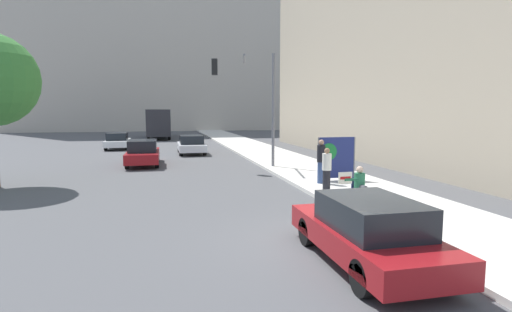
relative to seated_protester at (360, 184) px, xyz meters
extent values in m
plane|color=#4F4F51|center=(-2.20, -2.93, -0.81)|extent=(160.00, 160.00, 0.00)
cube|color=beige|center=(1.27, 12.07, -0.74)|extent=(4.07, 90.00, 0.15)
cube|color=#BCB2A3|center=(-4.20, 60.22, 18.54)|extent=(52.00, 12.00, 38.71)
cylinder|color=#474C56|center=(-0.16, -0.13, -0.43)|extent=(0.03, 0.03, 0.47)
cylinder|color=#474C56|center=(0.21, -0.13, -0.43)|extent=(0.03, 0.03, 0.47)
cylinder|color=#474C56|center=(-0.16, 0.24, -0.43)|extent=(0.03, 0.03, 0.47)
cylinder|color=#474C56|center=(0.21, 0.24, -0.43)|extent=(0.03, 0.03, 0.47)
cube|color=navy|center=(0.02, 0.06, -0.19)|extent=(0.40, 0.40, 0.02)
cube|color=navy|center=(0.02, 0.25, 0.01)|extent=(0.40, 0.02, 0.38)
cylinder|color=#424247|center=(0.02, -0.10, -0.09)|extent=(0.18, 0.42, 0.18)
cylinder|color=#424247|center=(0.02, -0.31, -0.43)|extent=(0.16, 0.16, 0.47)
cube|color=black|center=(0.02, -0.37, -0.62)|extent=(0.20, 0.28, 0.10)
cylinder|color=#236642|center=(0.02, 0.09, 0.08)|extent=(0.34, 0.34, 0.52)
sphere|color=beige|center=(0.02, 0.09, 0.45)|extent=(0.22, 0.22, 0.22)
cylinder|color=#236642|center=(-0.30, 0.01, 0.16)|extent=(0.45, 0.09, 0.09)
cube|color=#EAE5C6|center=(-0.51, 0.01, 0.22)|extent=(0.46, 0.02, 0.37)
cube|color=#AD1414|center=(-0.51, 0.00, 0.22)|extent=(0.35, 0.01, 0.09)
cylinder|color=black|center=(-0.12, 2.36, -0.28)|extent=(0.28, 0.28, 0.78)
cylinder|color=silver|center=(-0.12, 2.36, 0.43)|extent=(0.34, 0.34, 0.62)
sphere|color=#936B4C|center=(-0.12, 2.36, 0.84)|extent=(0.21, 0.21, 0.21)
cylinder|color=#334775|center=(0.30, 3.96, -0.23)|extent=(0.28, 0.28, 0.88)
cylinder|color=black|center=(0.30, 3.96, 0.56)|extent=(0.34, 0.34, 0.70)
sphere|color=tan|center=(0.30, 3.96, 1.02)|extent=(0.23, 0.23, 0.23)
cylinder|color=slate|center=(0.39, 4.48, 0.26)|extent=(0.06, 0.06, 1.86)
cylinder|color=slate|center=(2.05, 4.48, 0.26)|extent=(0.06, 0.06, 1.86)
cube|color=navy|center=(1.22, 4.48, 0.31)|extent=(1.66, 0.02, 1.76)
cylinder|color=#197A33|center=(0.86, 4.46, 0.58)|extent=(0.73, 0.01, 0.73)
cylinder|color=slate|center=(-0.23, 9.45, 2.34)|extent=(0.16, 0.16, 6.01)
cylinder|color=slate|center=(-1.75, 9.75, 5.04)|extent=(0.70, 3.08, 0.11)
cube|color=black|center=(-3.28, 10.05, 4.62)|extent=(0.35, 0.35, 0.84)
sphere|color=green|center=(-3.28, 10.05, 4.34)|extent=(0.18, 0.18, 0.18)
cube|color=maroon|center=(-2.02, -4.14, -0.29)|extent=(1.76, 4.30, 0.50)
cube|color=black|center=(-2.02, -4.31, 0.26)|extent=(1.51, 2.23, 0.61)
cylinder|color=black|center=(-2.79, -2.81, -0.49)|extent=(0.22, 0.64, 0.64)
cylinder|color=black|center=(-1.25, -2.81, -0.49)|extent=(0.22, 0.64, 0.64)
cylinder|color=black|center=(-2.79, -5.47, -0.49)|extent=(0.22, 0.64, 0.64)
cylinder|color=black|center=(-1.25, -5.47, -0.49)|extent=(0.22, 0.64, 0.64)
cube|color=maroon|center=(-7.18, 12.68, -0.27)|extent=(1.80, 4.75, 0.55)
cube|color=black|center=(-7.18, 12.49, 0.33)|extent=(1.54, 2.47, 0.65)
cylinder|color=black|center=(-7.97, 14.15, -0.49)|extent=(0.22, 0.64, 0.64)
cylinder|color=black|center=(-6.40, 14.15, -0.49)|extent=(0.22, 0.64, 0.64)
cylinder|color=black|center=(-7.97, 11.21, -0.49)|extent=(0.22, 0.64, 0.64)
cylinder|color=black|center=(-6.40, 11.21, -0.49)|extent=(0.22, 0.64, 0.64)
cube|color=silver|center=(-4.01, 18.39, -0.29)|extent=(1.90, 4.39, 0.50)
cube|color=black|center=(-4.01, 18.22, 0.26)|extent=(1.63, 2.28, 0.60)
cylinder|color=black|center=(-4.85, 19.75, -0.49)|extent=(0.22, 0.64, 0.64)
cylinder|color=black|center=(-3.17, 19.75, -0.49)|extent=(0.22, 0.64, 0.64)
cylinder|color=black|center=(-4.85, 17.03, -0.49)|extent=(0.22, 0.64, 0.64)
cylinder|color=black|center=(-3.17, 17.03, -0.49)|extent=(0.22, 0.64, 0.64)
cube|color=white|center=(-9.76, 23.76, -0.30)|extent=(1.79, 4.54, 0.49)
cube|color=black|center=(-9.76, 23.57, 0.24)|extent=(1.54, 2.36, 0.60)
cylinder|color=black|center=(-10.54, 25.16, -0.49)|extent=(0.22, 0.64, 0.64)
cylinder|color=black|center=(-8.98, 25.16, -0.49)|extent=(0.22, 0.64, 0.64)
cylinder|color=black|center=(-10.54, 22.35, -0.49)|extent=(0.22, 0.64, 0.64)
cylinder|color=black|center=(-8.98, 22.35, -0.49)|extent=(0.22, 0.64, 0.64)
cube|color=#232328|center=(-6.52, 37.28, 1.08)|extent=(2.55, 10.49, 2.90)
cube|color=black|center=(-6.52, 37.28, 1.26)|extent=(2.57, 9.97, 0.94)
cylinder|color=black|center=(-7.65, 40.53, -0.29)|extent=(0.30, 1.04, 1.04)
cylinder|color=black|center=(-5.40, 40.53, -0.29)|extent=(0.30, 1.04, 1.04)
cylinder|color=black|center=(-7.65, 34.03, -0.29)|extent=(0.30, 1.04, 1.04)
cylinder|color=black|center=(-5.40, 34.03, -0.29)|extent=(0.30, 1.04, 1.04)
camera|label=1|loc=(-5.97, -11.30, 2.26)|focal=28.00mm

